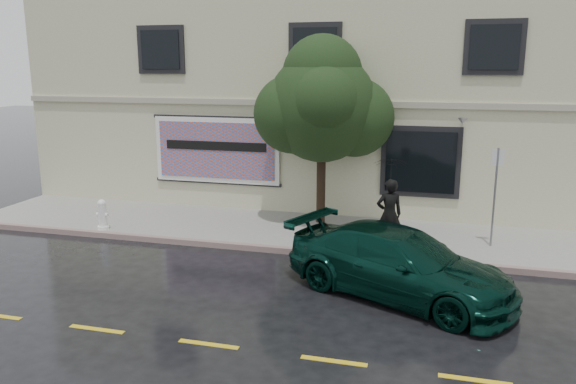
% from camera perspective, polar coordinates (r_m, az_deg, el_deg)
% --- Properties ---
extents(ground, '(90.00, 90.00, 0.00)m').
position_cam_1_polar(ground, '(13.16, -2.10, -8.28)').
color(ground, black).
rests_on(ground, ground).
extents(sidewalk, '(20.00, 3.50, 0.15)m').
position_cam_1_polar(sidewalk, '(16.10, 1.28, -4.01)').
color(sidewalk, '#989690').
rests_on(sidewalk, ground).
extents(curb, '(20.00, 0.18, 0.16)m').
position_cam_1_polar(curb, '(14.49, -0.36, -5.95)').
color(curb, slate).
rests_on(curb, ground).
extents(road_marking, '(19.00, 0.12, 0.01)m').
position_cam_1_polar(road_marking, '(10.16, -8.07, -15.06)').
color(road_marking, gold).
rests_on(road_marking, ground).
extents(building, '(20.00, 8.12, 7.00)m').
position_cam_1_polar(building, '(21.08, 5.07, 9.40)').
color(building, '#B6B292').
rests_on(building, ground).
extents(billboard, '(4.30, 0.16, 2.20)m').
position_cam_1_polar(billboard, '(18.19, -7.30, 4.23)').
color(billboard, white).
rests_on(billboard, ground).
extents(car, '(5.32, 3.96, 1.42)m').
position_cam_1_polar(car, '(11.95, 11.22, -7.13)').
color(car, black).
rests_on(car, ground).
extents(pedestrian, '(0.78, 0.66, 1.82)m').
position_cam_1_polar(pedestrian, '(14.31, 10.23, -2.27)').
color(pedestrian, black).
rests_on(pedestrian, sidewalk).
extents(umbrella, '(1.05, 1.05, 0.68)m').
position_cam_1_polar(umbrella, '(14.04, 10.43, 2.67)').
color(umbrella, black).
rests_on(umbrella, pedestrian).
extents(street_tree, '(3.15, 3.15, 4.98)m').
position_cam_1_polar(street_tree, '(16.21, 3.48, 8.57)').
color(street_tree, black).
rests_on(street_tree, sidewalk).
extents(fire_hydrant, '(0.35, 0.33, 0.86)m').
position_cam_1_polar(fire_hydrant, '(16.81, -18.33, -2.20)').
color(fire_hydrant, white).
rests_on(fire_hydrant, sidewalk).
extents(sign_pole, '(0.32, 0.06, 2.56)m').
position_cam_1_polar(sign_pole, '(15.14, 20.31, 0.40)').
color(sign_pole, gray).
rests_on(sign_pole, sidewalk).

